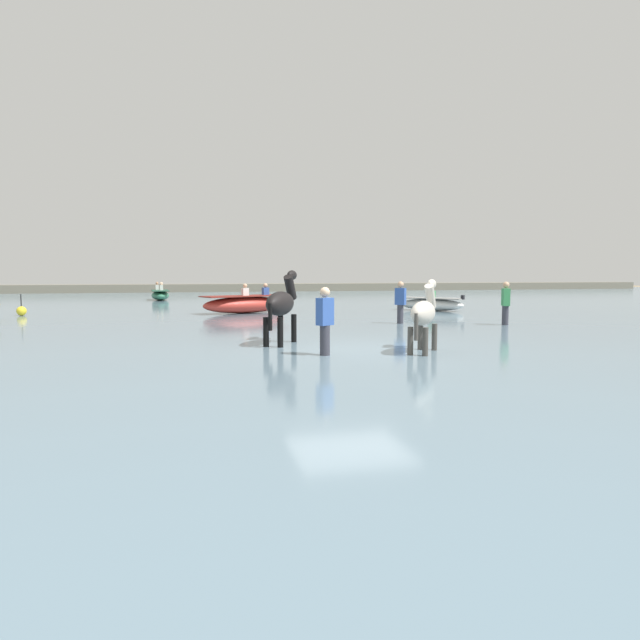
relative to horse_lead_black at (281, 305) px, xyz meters
name	(u,v)px	position (x,y,z in m)	size (l,w,h in m)	color
ground_plane	(350,362)	(1.28, -1.24, -1.16)	(120.00, 120.00, 0.00)	#84755B
water_surface	(276,318)	(1.28, 8.76, -1.02)	(90.00, 90.00, 0.28)	slate
horse_lead_black	(281,305)	(0.00, 0.00, 0.00)	(1.16, 1.73, 1.97)	black
horse_trailing_pinto	(424,315)	(2.62, -1.99, -0.12)	(1.21, 1.47, 1.77)	beige
boat_far_inshore	(160,295)	(-3.59, 21.47, -0.58)	(1.19, 2.88, 1.06)	#337556
boat_mid_outer	(432,304)	(8.08, 9.39, -0.60)	(2.60, 2.72, 1.04)	silver
boat_far_offshore	(245,304)	(0.19, 9.92, -0.52)	(3.83, 2.53, 1.19)	#BC382D
person_wading_mid	(505,306)	(7.54, 2.90, -0.30)	(0.29, 0.37, 1.63)	#383842
person_spectator_far	(400,305)	(4.55, 4.14, -0.30)	(0.37, 0.36, 1.63)	#383842
person_wading_close	(325,326)	(0.54, -1.94, -0.30)	(0.38, 0.34, 1.63)	#383842
channel_buoy	(21,311)	(-8.17, 10.49, -0.70)	(0.36, 0.36, 0.82)	yellow
far_shoreline	(227,289)	(1.28, 35.35, -0.70)	(80.00, 2.40, 0.93)	#706B5B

